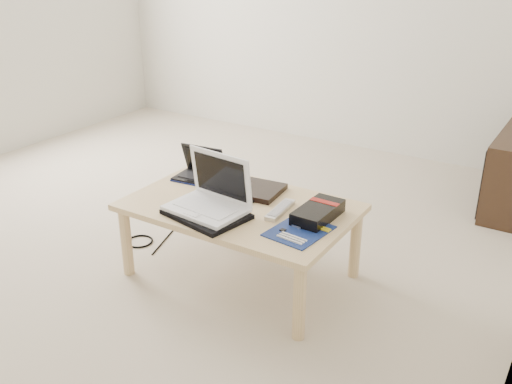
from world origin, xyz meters
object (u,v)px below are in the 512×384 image
Objects in this scene: netbook at (200,172)px; gpu_box at (318,212)px; white_laptop at (211,198)px; coffee_table at (240,213)px.

gpu_box is (0.77, -0.11, -0.01)m from netbook.
white_laptop is 0.51m from gpu_box.
white_laptop reaches higher than netbook.
netbook is at bearing 155.22° from coffee_table.
coffee_table is at bearing -170.87° from gpu_box.
netbook is (-0.37, 0.17, 0.09)m from coffee_table.
netbook is 0.78m from gpu_box.
coffee_table is at bearing -24.78° from netbook.
white_laptop is at bearing -46.07° from netbook.
netbook is 0.93× the size of gpu_box.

